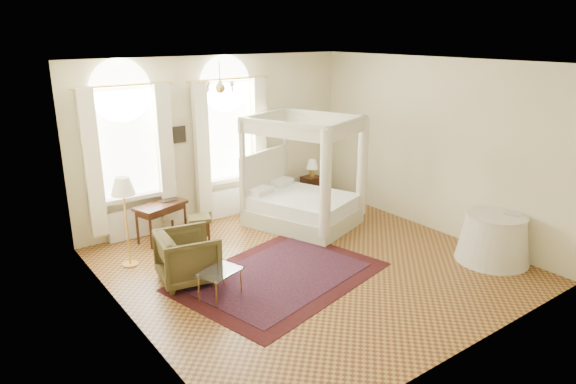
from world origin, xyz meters
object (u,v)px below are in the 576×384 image
(nightstand, at_px, (311,188))
(stool, at_px, (199,220))
(side_table, at_px, (494,238))
(writing_desk, at_px, (161,209))
(armchair, at_px, (188,257))
(coffee_table, at_px, (220,273))
(floor_lamp, at_px, (123,191))
(canopy_bed, at_px, (303,200))

(nightstand, xyz_separation_m, stool, (-3.19, -0.64, 0.11))
(side_table, bearing_deg, writing_desk, 134.83)
(nightstand, relative_size, side_table, 0.46)
(armchair, xyz_separation_m, coffee_table, (0.14, -0.75, -0.03))
(stool, bearing_deg, floor_lamp, -169.15)
(canopy_bed, bearing_deg, armchair, -163.24)
(stool, relative_size, floor_lamp, 0.34)
(coffee_table, relative_size, floor_lamp, 0.47)
(armchair, xyz_separation_m, side_table, (4.50, -2.38, 0.00))
(armchair, height_order, coffee_table, armchair)
(canopy_bed, relative_size, floor_lamp, 1.60)
(floor_lamp, bearing_deg, nightstand, 11.15)
(armchair, distance_m, coffee_table, 0.76)
(armchair, bearing_deg, stool, -22.07)
(armchair, bearing_deg, floor_lamp, 37.10)
(nightstand, relative_size, armchair, 0.62)
(side_table, bearing_deg, floor_lamp, 145.42)
(stool, relative_size, coffee_table, 0.73)
(writing_desk, xyz_separation_m, coffee_table, (-0.20, -2.56, -0.22))
(nightstand, bearing_deg, floor_lamp, -168.85)
(armchair, relative_size, coffee_table, 1.24)
(writing_desk, distance_m, coffee_table, 2.57)
(writing_desk, bearing_deg, floor_lamp, -141.34)
(stool, bearing_deg, canopy_bed, -13.10)
(armchair, bearing_deg, writing_desk, 0.20)
(floor_lamp, bearing_deg, armchair, -63.77)
(canopy_bed, height_order, armchair, canopy_bed)
(canopy_bed, bearing_deg, nightstand, 45.32)
(stool, height_order, side_table, side_table)
(armchair, distance_m, floor_lamp, 1.52)
(canopy_bed, bearing_deg, stool, 166.90)
(writing_desk, relative_size, side_table, 0.86)
(stool, height_order, floor_lamp, floor_lamp)
(canopy_bed, height_order, nightstand, canopy_bed)
(stool, xyz_separation_m, side_table, (3.61, -3.76, 0.02))
(floor_lamp, bearing_deg, writing_desk, 38.66)
(stool, bearing_deg, side_table, -46.12)
(nightstand, distance_m, floor_lamp, 4.82)
(nightstand, relative_size, floor_lamp, 0.36)
(floor_lamp, bearing_deg, coffee_table, -69.59)
(nightstand, height_order, stool, nightstand)
(canopy_bed, distance_m, nightstand, 1.59)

